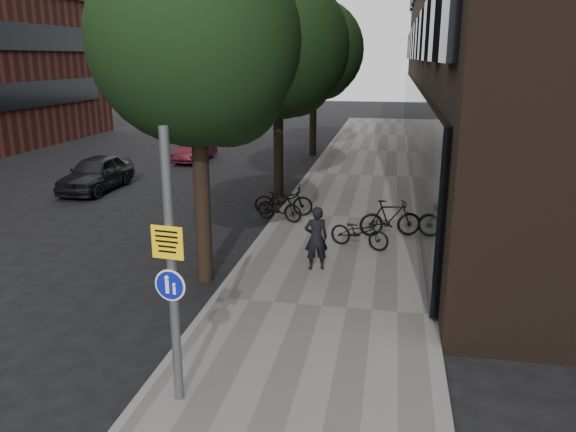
% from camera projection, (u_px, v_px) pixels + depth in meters
% --- Properties ---
extents(ground, '(120.00, 120.00, 0.00)m').
position_uv_depth(ground, '(276.00, 407.00, 8.24)').
color(ground, black).
rests_on(ground, ground).
extents(sidewalk, '(4.50, 60.00, 0.12)m').
position_uv_depth(sidewalk, '(348.00, 219.00, 17.64)').
color(sidewalk, slate).
rests_on(sidewalk, ground).
extents(curb_edge, '(0.15, 60.00, 0.13)m').
position_uv_depth(curb_edge, '(278.00, 215.00, 18.03)').
color(curb_edge, slate).
rests_on(curb_edge, ground).
extents(street_tree_near, '(4.40, 4.40, 7.50)m').
position_uv_depth(street_tree_near, '(201.00, 49.00, 11.68)').
color(street_tree_near, black).
rests_on(street_tree_near, ground).
extents(street_tree_mid, '(5.00, 5.00, 7.80)m').
position_uv_depth(street_tree_mid, '(281.00, 52.00, 19.72)').
color(street_tree_mid, black).
rests_on(street_tree_mid, ground).
extents(street_tree_far, '(5.00, 5.00, 7.80)m').
position_uv_depth(street_tree_far, '(316.00, 54.00, 28.23)').
color(street_tree_far, black).
rests_on(street_tree_far, ground).
extents(signpost, '(0.46, 0.13, 3.98)m').
position_uv_depth(signpost, '(172.00, 270.00, 7.71)').
color(signpost, '#595B5E').
rests_on(signpost, sidewalk).
extents(pedestrian, '(0.64, 0.51, 1.53)m').
position_uv_depth(pedestrian, '(316.00, 238.00, 13.10)').
color(pedestrian, black).
rests_on(pedestrian, sidewalk).
extents(parked_bike_facade_near, '(1.72, 1.07, 0.85)m').
position_uv_depth(parked_bike_facade_near, '(360.00, 232.00, 14.67)').
color(parked_bike_facade_near, black).
rests_on(parked_bike_facade_near, sidewalk).
extents(parked_bike_facade_far, '(1.80, 0.89, 1.04)m').
position_uv_depth(parked_bike_facade_far, '(390.00, 218.00, 15.59)').
color(parked_bike_facade_far, black).
rests_on(parked_bike_facade_far, sidewalk).
extents(parked_bike_curb_near, '(1.88, 0.74, 0.97)m').
position_uv_depth(parked_bike_curb_near, '(284.00, 200.00, 17.70)').
color(parked_bike_curb_near, black).
rests_on(parked_bike_curb_near, sidewalk).
extents(parked_bike_curb_far, '(1.57, 0.84, 0.91)m').
position_uv_depth(parked_bike_curb_far, '(279.00, 206.00, 17.07)').
color(parked_bike_curb_far, black).
rests_on(parked_bike_curb_far, sidewalk).
extents(parked_car_near, '(1.59, 3.93, 1.34)m').
position_uv_depth(parked_car_near, '(96.00, 173.00, 21.48)').
color(parked_car_near, black).
rests_on(parked_car_near, ground).
extents(parked_car_mid, '(1.31, 3.35, 1.09)m').
position_uv_depth(parked_car_mid, '(195.00, 150.00, 27.61)').
color(parked_car_mid, '#551823').
rests_on(parked_car_mid, ground).
extents(parked_car_far, '(2.03, 4.29, 1.21)m').
position_uv_depth(parked_car_far, '(235.00, 128.00, 35.60)').
color(parked_car_far, '#1C2033').
rests_on(parked_car_far, ground).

